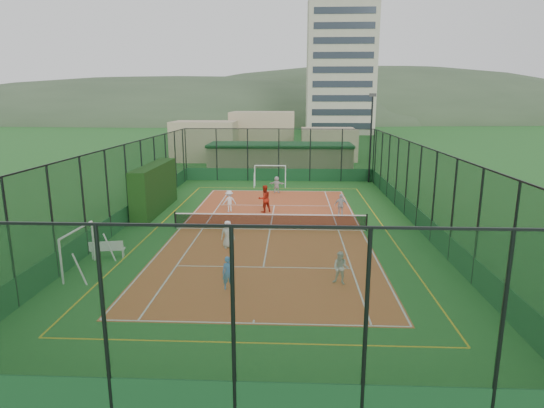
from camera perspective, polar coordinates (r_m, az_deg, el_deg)
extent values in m
plane|color=#1F5C22|center=(27.55, -0.24, -3.21)|extent=(300.00, 300.00, 0.00)
cube|color=#CD602D|center=(27.55, -0.24, -3.20)|extent=(11.17, 23.97, 0.01)
cube|color=beige|center=(109.20, 8.56, 16.65)|extent=(15.00, 12.00, 30.00)
cube|color=black|center=(32.82, -14.50, 1.96)|extent=(1.13, 7.52, 3.29)
imported|color=silver|center=(24.11, -5.56, -3.80)|extent=(0.77, 0.56, 1.47)
imported|color=#4B80D4|center=(19.02, -5.52, -8.60)|extent=(0.57, 0.44, 1.39)
imported|color=silver|center=(19.61, 8.61, -7.94)|extent=(0.84, 0.75, 1.42)
imported|color=white|center=(31.84, -5.38, 0.37)|extent=(1.12, 0.92, 1.51)
imported|color=silver|center=(30.70, 8.64, -0.17)|extent=(0.90, 0.38, 1.54)
imported|color=silver|center=(38.30, 0.59, 2.47)|extent=(1.33, 0.54, 1.39)
imported|color=#A92212|center=(31.56, -0.96, 0.68)|extent=(1.16, 1.10, 1.90)
sphere|color=#CCE033|center=(29.24, -6.33, -2.25)|extent=(0.07, 0.07, 0.07)
sphere|color=#CCE033|center=(29.74, -4.15, -1.95)|extent=(0.07, 0.07, 0.07)
sphere|color=#CCE033|center=(29.08, -5.74, -2.32)|extent=(0.07, 0.07, 0.07)
sphere|color=#CCE033|center=(29.25, 3.56, -2.19)|extent=(0.07, 0.07, 0.07)
sphere|color=#CCE033|center=(28.73, -6.04, -2.52)|extent=(0.07, 0.07, 0.07)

